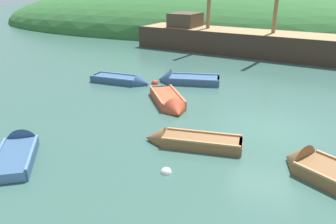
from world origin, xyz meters
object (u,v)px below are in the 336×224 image
object	(u,v)px
rowboat_center	(125,81)
rowboat_portside	(188,142)
rowboat_outer_left	(170,103)
rowboat_outer_right	(324,173)
buoy_white	(166,173)
buoy_red	(155,84)
rowboat_near_dock	(184,81)
sailing_ship	(233,44)
rowboat_far	(19,152)

from	to	relation	value
rowboat_center	rowboat_portside	distance (m)	8.19
rowboat_outer_left	rowboat_outer_right	distance (m)	7.50
buoy_white	buoy_red	world-z (taller)	buoy_red
rowboat_portside	rowboat_near_dock	bearing A→B (deg)	-77.18
sailing_ship	rowboat_outer_left	world-z (taller)	sailing_ship
rowboat_near_dock	rowboat_far	xyz separation A→B (m)	(-3.12, -9.70, -0.01)
rowboat_far	rowboat_outer_right	world-z (taller)	rowboat_outer_right
rowboat_far	rowboat_outer_right	size ratio (longest dim) A/B	0.99
rowboat_center	rowboat_portside	size ratio (longest dim) A/B	1.01
rowboat_portside	buoy_red	xyz separation A→B (m)	(-3.49, 6.74, -0.11)
rowboat_outer_left	buoy_red	size ratio (longest dim) A/B	8.74
rowboat_near_dock	rowboat_center	bearing A→B (deg)	10.90
buoy_white	rowboat_outer_left	bearing A→B (deg)	105.19
sailing_ship	rowboat_near_dock	distance (m)	9.63
rowboat_near_dock	rowboat_outer_right	world-z (taller)	rowboat_outer_right
rowboat_near_dock	rowboat_center	xyz separation A→B (m)	(-3.11, -1.01, -0.01)
rowboat_near_dock	rowboat_portside	xyz separation A→B (m)	(2.02, -7.39, -0.01)
rowboat_center	rowboat_outer_right	xyz separation A→B (m)	(9.40, -7.24, 0.01)
rowboat_far	rowboat_outer_right	bearing A→B (deg)	-110.21
rowboat_near_dock	rowboat_outer_right	xyz separation A→B (m)	(6.29, -8.25, 0.01)
rowboat_center	sailing_ship	bearing A→B (deg)	70.20
rowboat_near_dock	buoy_white	world-z (taller)	rowboat_near_dock
buoy_white	rowboat_portside	bearing A→B (deg)	84.09
rowboat_portside	buoy_white	distance (m)	1.97
rowboat_center	buoy_white	size ratio (longest dim) A/B	10.30
rowboat_center	rowboat_near_dock	bearing A→B (deg)	22.61
rowboat_portside	buoy_white	xyz separation A→B (m)	(-0.20, -1.95, -0.11)
rowboat_near_dock	rowboat_center	world-z (taller)	rowboat_near_dock
rowboat_far	buoy_white	distance (m)	4.95
rowboat_far	buoy_red	world-z (taller)	rowboat_far
rowboat_center	rowboat_outer_right	world-z (taller)	rowboat_outer_right
rowboat_near_dock	rowboat_outer_left	xyz separation A→B (m)	(0.29, -3.75, 0.01)
rowboat_far	rowboat_near_dock	bearing A→B (deg)	-46.78
rowboat_near_dock	rowboat_far	world-z (taller)	rowboat_near_dock
buoy_white	rowboat_far	bearing A→B (deg)	-175.97
rowboat_outer_right	buoy_red	distance (m)	10.87
rowboat_near_dock	rowboat_portside	size ratio (longest dim) A/B	1.03
rowboat_near_dock	rowboat_outer_left	world-z (taller)	rowboat_near_dock
rowboat_near_dock	rowboat_center	distance (m)	3.27
rowboat_outer_right	rowboat_portside	xyz separation A→B (m)	(-4.28, 0.86, -0.01)
sailing_ship	rowboat_far	xyz separation A→B (m)	(-4.76, -19.17, -0.52)
rowboat_near_dock	buoy_red	world-z (taller)	rowboat_near_dock
rowboat_center	buoy_red	size ratio (longest dim) A/B	8.69
rowboat_outer_left	buoy_red	world-z (taller)	rowboat_outer_left
rowboat_near_dock	rowboat_far	size ratio (longest dim) A/B	1.12
rowboat_center	buoy_red	xyz separation A→B (m)	(1.64, 0.36, -0.11)
rowboat_near_dock	rowboat_outer_right	bearing A→B (deg)	120.18
rowboat_center	buoy_white	world-z (taller)	rowboat_center
sailing_ship	rowboat_portside	distance (m)	16.88
sailing_ship	rowboat_portside	bearing A→B (deg)	-75.51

